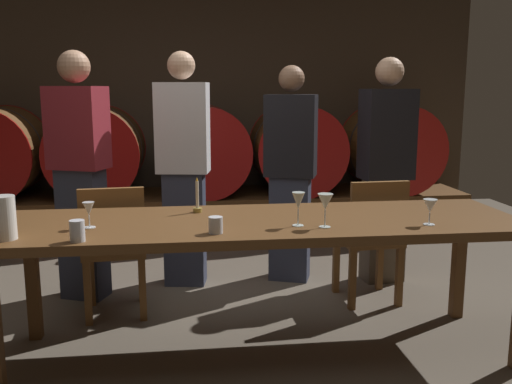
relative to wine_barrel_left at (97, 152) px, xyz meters
name	(u,v)px	position (x,y,z in m)	size (l,w,h in m)	color
ground_plane	(217,340)	(1.05, -2.64, -0.86)	(7.91, 7.91, 0.00)	brown
back_wall	(199,107)	(1.05, 0.55, 0.42)	(6.09, 0.24, 2.56)	#473A2D
barrel_shelf	(203,212)	(1.05, 0.00, -0.65)	(5.48, 0.90, 0.41)	brown
wine_barrel_left	(97,152)	(0.00, 0.00, 0.00)	(0.91, 0.89, 0.91)	#513319
wine_barrel_center	(204,150)	(1.08, 0.00, 0.00)	(0.91, 0.89, 0.91)	#513319
wine_barrel_right	(296,149)	(2.04, 0.00, 0.00)	(0.91, 0.89, 0.91)	#513319
wine_barrel_far_right	(390,148)	(3.06, 0.00, 0.00)	(0.91, 0.89, 0.91)	brown
dining_table	(263,231)	(1.30, -2.83, -0.15)	(2.83, 0.83, 0.78)	brown
chair_left	(114,245)	(0.41, -2.20, -0.37)	(0.44, 0.44, 0.88)	brown
chair_right	(372,235)	(2.15, -2.17, -0.37)	(0.42, 0.42, 0.88)	brown
guest_far_left	(80,174)	(0.15, -1.79, 0.04)	(0.44, 0.36, 1.74)	#33384C
guest_center_left	(184,168)	(0.87, -1.59, 0.04)	(0.41, 0.30, 1.75)	#33384C
guest_center_right	(290,173)	(1.68, -1.59, -0.01)	(0.44, 0.35, 1.66)	#33384C
guest_far_right	(386,169)	(2.40, -1.70, 0.02)	(0.40, 0.28, 1.71)	brown
candle_center	(197,203)	(0.95, -2.60, -0.02)	(0.05, 0.05, 0.21)	olive
pitcher	(4,218)	(0.03, -3.08, 0.02)	(0.11, 0.11, 0.21)	white
wine_glass_far_left	(89,210)	(0.39, -2.90, 0.01)	(0.06, 0.06, 0.13)	white
wine_glass_center_left	(298,202)	(1.46, -2.99, 0.05)	(0.07, 0.07, 0.18)	silver
wine_glass_center_right	(325,203)	(1.59, -3.04, 0.05)	(0.08, 0.08, 0.18)	silver
wine_glass_far_right	(430,207)	(2.15, -3.06, 0.02)	(0.07, 0.07, 0.14)	white
cup_left	(77,231)	(0.38, -3.17, -0.03)	(0.07, 0.07, 0.10)	silver
cup_right	(216,225)	(1.03, -3.09, -0.04)	(0.07, 0.07, 0.08)	silver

